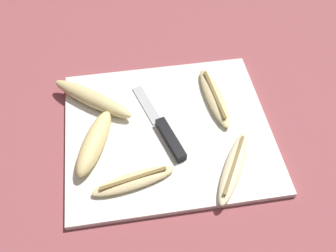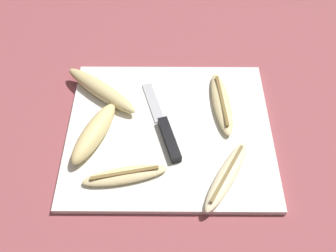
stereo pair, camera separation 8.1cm
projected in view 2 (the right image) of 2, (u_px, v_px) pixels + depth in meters
ground_plane at (168, 132)px, 0.83m from camera, size 4.00×4.00×0.00m
cutting_board at (168, 131)px, 0.82m from camera, size 0.42×0.37×0.01m
knife at (163, 133)px, 0.80m from camera, size 0.08×0.22×0.02m
banana_spotted_left at (100, 90)px, 0.86m from camera, size 0.18×0.16×0.03m
banana_pale_long at (225, 176)px, 0.74m from camera, size 0.11×0.17×0.02m
banana_mellow_near at (220, 103)px, 0.85m from camera, size 0.05×0.18×0.02m
banana_ripe_center at (123, 175)px, 0.74m from camera, size 0.16×0.07×0.02m
banana_golden_short at (93, 133)px, 0.79m from camera, size 0.10×0.17×0.04m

